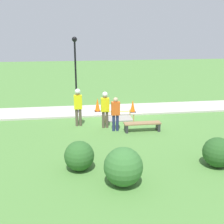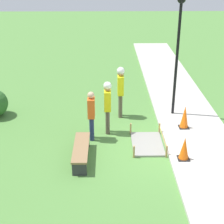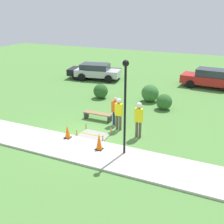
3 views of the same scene
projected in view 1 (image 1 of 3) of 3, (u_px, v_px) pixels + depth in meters
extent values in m
plane|color=#51843D|center=(122.00, 116.00, 15.87)|extent=(60.00, 60.00, 0.00)
cube|color=#BCB7AD|center=(119.00, 110.00, 16.95)|extent=(28.00, 2.28, 0.10)
cube|color=gray|center=(118.00, 119.00, 15.30)|extent=(1.51, 0.97, 0.06)
cube|color=tan|center=(130.00, 113.00, 15.82)|extent=(0.05, 0.05, 0.39)
cube|color=tan|center=(103.00, 114.00, 15.62)|extent=(0.05, 0.05, 0.39)
cube|color=tan|center=(134.00, 118.00, 14.90)|extent=(0.05, 0.05, 0.39)
cube|color=tan|center=(105.00, 119.00, 14.69)|extent=(0.05, 0.05, 0.39)
cube|color=yellow|center=(117.00, 112.00, 15.69)|extent=(1.51, 0.00, 0.04)
cube|color=black|center=(133.00, 112.00, 16.31)|extent=(0.34, 0.34, 0.02)
cone|color=orange|center=(133.00, 106.00, 16.21)|extent=(0.29, 0.29, 0.68)
cube|color=black|center=(98.00, 111.00, 16.44)|extent=(0.34, 0.34, 0.02)
cone|color=orange|center=(97.00, 105.00, 16.33)|extent=(0.29, 0.29, 0.77)
cube|color=#2D2D33|center=(158.00, 127.00, 13.54)|extent=(0.12, 0.40, 0.38)
cube|color=#2D2D33|center=(126.00, 128.00, 13.32)|extent=(0.12, 0.40, 0.38)
cube|color=olive|center=(142.00, 123.00, 13.37)|extent=(1.76, 0.44, 0.06)
cylinder|color=brown|center=(107.00, 119.00, 13.89)|extent=(0.14, 0.14, 0.85)
cylinder|color=brown|center=(103.00, 120.00, 13.87)|extent=(0.14, 0.14, 0.85)
cube|color=yellow|center=(105.00, 105.00, 13.67)|extent=(0.40, 0.22, 0.67)
sphere|color=#A37A5B|center=(105.00, 96.00, 13.54)|extent=(0.23, 0.23, 0.23)
sphere|color=white|center=(105.00, 94.00, 13.52)|extent=(0.26, 0.26, 0.26)
cylinder|color=brown|center=(80.00, 117.00, 14.16)|extent=(0.14, 0.14, 0.89)
cylinder|color=brown|center=(77.00, 117.00, 14.14)|extent=(0.14, 0.14, 0.89)
cube|color=yellow|center=(78.00, 102.00, 13.93)|extent=(0.40, 0.22, 0.70)
sphere|color=#A37A5B|center=(78.00, 93.00, 13.79)|extent=(0.24, 0.24, 0.24)
sphere|color=white|center=(78.00, 91.00, 13.78)|extent=(0.28, 0.28, 0.28)
cylinder|color=navy|center=(117.00, 123.00, 13.46)|extent=(0.14, 0.14, 0.80)
cylinder|color=navy|center=(114.00, 123.00, 13.44)|extent=(0.14, 0.14, 0.80)
cube|color=#E55B1E|center=(116.00, 108.00, 13.25)|extent=(0.40, 0.22, 0.63)
sphere|color=tan|center=(116.00, 100.00, 13.13)|extent=(0.22, 0.22, 0.22)
cylinder|color=black|center=(76.00, 78.00, 15.55)|extent=(0.10, 0.10, 4.00)
sphere|color=black|center=(74.00, 39.00, 14.96)|extent=(0.28, 0.28, 0.28)
sphere|color=#387033|center=(123.00, 167.00, 8.68)|extent=(1.23, 1.23, 1.23)
sphere|color=#285623|center=(218.00, 152.00, 9.90)|extent=(1.06, 1.06, 1.06)
sphere|color=#2D6028|center=(79.00, 156.00, 9.65)|extent=(1.04, 1.04, 1.04)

